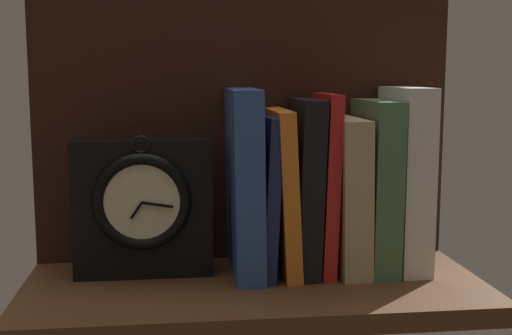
# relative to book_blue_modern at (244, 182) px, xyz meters

# --- Properties ---
(ground_plane) EXTENTS (0.60, 0.26, 0.03)m
(ground_plane) POSITION_rel_book_blue_modern_xyz_m (0.01, -0.05, -0.14)
(ground_plane) COLOR #4C2D19
(back_panel) EXTENTS (0.60, 0.01, 0.40)m
(back_panel) POSITION_rel_book_blue_modern_xyz_m (0.01, 0.08, 0.08)
(back_panel) COLOR black
(back_panel) RESTS_ON ground_plane
(book_blue_modern) EXTENTS (0.04, 0.15, 0.25)m
(book_blue_modern) POSITION_rel_book_blue_modern_xyz_m (0.00, 0.00, 0.00)
(book_blue_modern) COLOR #2D4C8E
(book_blue_modern) RESTS_ON ground_plane
(book_navy_bierce) EXTENTS (0.03, 0.14, 0.21)m
(book_navy_bierce) POSITION_rel_book_blue_modern_xyz_m (0.03, 0.00, -0.02)
(book_navy_bierce) COLOR #192147
(book_navy_bierce) RESTS_ON ground_plane
(book_orange_pandolfini) EXTENTS (0.03, 0.14, 0.22)m
(book_orange_pandolfini) POSITION_rel_book_blue_modern_xyz_m (0.05, 0.00, -0.01)
(book_orange_pandolfini) COLOR orange
(book_orange_pandolfini) RESTS_ON ground_plane
(book_black_skeptic) EXTENTS (0.04, 0.13, 0.24)m
(book_black_skeptic) POSITION_rel_book_blue_modern_xyz_m (0.08, 0.00, -0.01)
(book_black_skeptic) COLOR black
(book_black_skeptic) RESTS_ON ground_plane
(book_red_requiem) EXTENTS (0.03, 0.12, 0.24)m
(book_red_requiem) POSITION_rel_book_blue_modern_xyz_m (0.11, 0.00, -0.00)
(book_red_requiem) COLOR red
(book_red_requiem) RESTS_ON ground_plane
(book_tan_shortstories) EXTENTS (0.04, 0.14, 0.21)m
(book_tan_shortstories) POSITION_rel_book_blue_modern_xyz_m (0.14, 0.00, -0.02)
(book_tan_shortstories) COLOR tan
(book_tan_shortstories) RESTS_ON ground_plane
(book_green_romantic) EXTENTS (0.04, 0.14, 0.23)m
(book_green_romantic) POSITION_rel_book_blue_modern_xyz_m (0.18, 0.00, -0.01)
(book_green_romantic) COLOR #476B44
(book_green_romantic) RESTS_ON ground_plane
(book_white_catcher) EXTENTS (0.04, 0.13, 0.25)m
(book_white_catcher) POSITION_rel_book_blue_modern_xyz_m (0.22, 0.00, 0.00)
(book_white_catcher) COLOR silver
(book_white_catcher) RESTS_ON ground_plane
(framed_clock) EXTENTS (0.18, 0.06, 0.19)m
(framed_clock) POSITION_rel_book_blue_modern_xyz_m (-0.14, 0.00, -0.03)
(framed_clock) COLOR black
(framed_clock) RESTS_ON ground_plane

